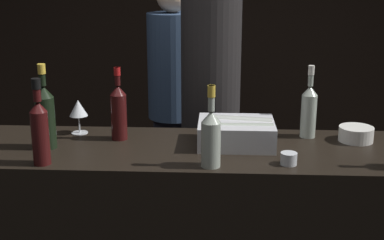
{
  "coord_description": "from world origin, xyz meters",
  "views": [
    {
      "loc": [
        0.12,
        -1.95,
        1.76
      ],
      "look_at": [
        0.0,
        0.33,
        1.1
      ],
      "focal_mm": 50.0,
      "sensor_mm": 36.0,
      "label": 1
    }
  ],
  "objects_px": {
    "bowl_white": "(356,134)",
    "candle_votive": "(289,159)",
    "ice_bin_with_bottles": "(237,132)",
    "white_wine_bottle": "(309,109)",
    "wine_glass": "(78,109)",
    "red_wine_bottle_tall": "(119,110)",
    "champagne_bottle": "(45,115)",
    "person_in_hoodie": "(210,101)",
    "person_blond_tee": "(173,92)",
    "red_wine_bottle_black_foil": "(40,129)",
    "rose_wine_bottle": "(211,136)"
  },
  "relations": [
    {
      "from": "person_in_hoodie",
      "to": "person_blond_tee",
      "type": "relative_size",
      "value": 1.1
    },
    {
      "from": "candle_votive",
      "to": "champagne_bottle",
      "type": "xyz_separation_m",
      "value": [
        -1.05,
        0.15,
        0.13
      ]
    },
    {
      "from": "wine_glass",
      "to": "red_wine_bottle_tall",
      "type": "relative_size",
      "value": 0.48
    },
    {
      "from": "ice_bin_with_bottles",
      "to": "person_in_hoodie",
      "type": "distance_m",
      "value": 0.57
    },
    {
      "from": "champagne_bottle",
      "to": "ice_bin_with_bottles",
      "type": "bearing_deg",
      "value": 6.16
    },
    {
      "from": "champagne_bottle",
      "to": "red_wine_bottle_tall",
      "type": "height_order",
      "value": "champagne_bottle"
    },
    {
      "from": "white_wine_bottle",
      "to": "person_blond_tee",
      "type": "distance_m",
      "value": 1.32
    },
    {
      "from": "candle_votive",
      "to": "ice_bin_with_bottles",
      "type": "bearing_deg",
      "value": 129.71
    },
    {
      "from": "person_in_hoodie",
      "to": "rose_wine_bottle",
      "type": "bearing_deg",
      "value": -49.29
    },
    {
      "from": "candle_votive",
      "to": "red_wine_bottle_black_foil",
      "type": "distance_m",
      "value": 1.02
    },
    {
      "from": "white_wine_bottle",
      "to": "candle_votive",
      "type": "bearing_deg",
      "value": -109.58
    },
    {
      "from": "ice_bin_with_bottles",
      "to": "red_wine_bottle_black_foil",
      "type": "height_order",
      "value": "red_wine_bottle_black_foil"
    },
    {
      "from": "champagne_bottle",
      "to": "bowl_white",
      "type": "bearing_deg",
      "value": 6.87
    },
    {
      "from": "red_wine_bottle_black_foil",
      "to": "white_wine_bottle",
      "type": "xyz_separation_m",
      "value": [
        1.14,
        0.42,
        -0.02
      ]
    },
    {
      "from": "red_wine_bottle_tall",
      "to": "person_blond_tee",
      "type": "xyz_separation_m",
      "value": [
        0.15,
        1.16,
        -0.18
      ]
    },
    {
      "from": "red_wine_bottle_tall",
      "to": "person_blond_tee",
      "type": "distance_m",
      "value": 1.19
    },
    {
      "from": "wine_glass",
      "to": "red_wine_bottle_tall",
      "type": "height_order",
      "value": "red_wine_bottle_tall"
    },
    {
      "from": "champagne_bottle",
      "to": "red_wine_bottle_black_foil",
      "type": "distance_m",
      "value": 0.2
    },
    {
      "from": "wine_glass",
      "to": "candle_votive",
      "type": "bearing_deg",
      "value": -21.2
    },
    {
      "from": "ice_bin_with_bottles",
      "to": "bowl_white",
      "type": "distance_m",
      "value": 0.56
    },
    {
      "from": "ice_bin_with_bottles",
      "to": "red_wine_bottle_tall",
      "type": "relative_size",
      "value": 1.0
    },
    {
      "from": "ice_bin_with_bottles",
      "to": "rose_wine_bottle",
      "type": "bearing_deg",
      "value": -112.0
    },
    {
      "from": "ice_bin_with_bottles",
      "to": "white_wine_bottle",
      "type": "distance_m",
      "value": 0.37
    },
    {
      "from": "ice_bin_with_bottles",
      "to": "white_wine_bottle",
      "type": "relative_size",
      "value": 1.0
    },
    {
      "from": "rose_wine_bottle",
      "to": "white_wine_bottle",
      "type": "xyz_separation_m",
      "value": [
        0.45,
        0.41,
        0.01
      ]
    },
    {
      "from": "person_in_hoodie",
      "to": "red_wine_bottle_tall",
      "type": "bearing_deg",
      "value": -89.6
    },
    {
      "from": "wine_glass",
      "to": "champagne_bottle",
      "type": "height_order",
      "value": "champagne_bottle"
    },
    {
      "from": "champagne_bottle",
      "to": "rose_wine_bottle",
      "type": "height_order",
      "value": "champagne_bottle"
    },
    {
      "from": "wine_glass",
      "to": "person_in_hoodie",
      "type": "relative_size",
      "value": 0.09
    },
    {
      "from": "candle_votive",
      "to": "person_blond_tee",
      "type": "xyz_separation_m",
      "value": [
        -0.6,
        1.46,
        -0.07
      ]
    },
    {
      "from": "white_wine_bottle",
      "to": "person_in_hoodie",
      "type": "height_order",
      "value": "person_in_hoodie"
    },
    {
      "from": "bowl_white",
      "to": "candle_votive",
      "type": "distance_m",
      "value": 0.47
    },
    {
      "from": "ice_bin_with_bottles",
      "to": "rose_wine_bottle",
      "type": "height_order",
      "value": "rose_wine_bottle"
    },
    {
      "from": "wine_glass",
      "to": "champagne_bottle",
      "type": "relative_size",
      "value": 0.44
    },
    {
      "from": "wine_glass",
      "to": "rose_wine_bottle",
      "type": "relative_size",
      "value": 0.49
    },
    {
      "from": "candle_votive",
      "to": "white_wine_bottle",
      "type": "height_order",
      "value": "white_wine_bottle"
    },
    {
      "from": "bowl_white",
      "to": "person_blond_tee",
      "type": "bearing_deg",
      "value": 129.8
    },
    {
      "from": "bowl_white",
      "to": "person_in_hoodie",
      "type": "bearing_deg",
      "value": 144.74
    },
    {
      "from": "ice_bin_with_bottles",
      "to": "wine_glass",
      "type": "xyz_separation_m",
      "value": [
        -0.76,
        0.13,
        0.06
      ]
    },
    {
      "from": "candle_votive",
      "to": "rose_wine_bottle",
      "type": "relative_size",
      "value": 0.2
    },
    {
      "from": "ice_bin_with_bottles",
      "to": "white_wine_bottle",
      "type": "bearing_deg",
      "value": 21.09
    },
    {
      "from": "white_wine_bottle",
      "to": "ice_bin_with_bottles",
      "type": "bearing_deg",
      "value": -158.91
    },
    {
      "from": "red_wine_bottle_tall",
      "to": "white_wine_bottle",
      "type": "xyz_separation_m",
      "value": [
        0.88,
        0.08,
        -0.0
      ]
    },
    {
      "from": "champagne_bottle",
      "to": "red_wine_bottle_black_foil",
      "type": "relative_size",
      "value": 1.06
    },
    {
      "from": "bowl_white",
      "to": "wine_glass",
      "type": "relative_size",
      "value": 0.96
    },
    {
      "from": "candle_votive",
      "to": "white_wine_bottle",
      "type": "relative_size",
      "value": 0.2
    },
    {
      "from": "ice_bin_with_bottles",
      "to": "candle_votive",
      "type": "bearing_deg",
      "value": -50.29
    },
    {
      "from": "wine_glass",
      "to": "rose_wine_bottle",
      "type": "bearing_deg",
      "value": -32.52
    },
    {
      "from": "bowl_white",
      "to": "rose_wine_bottle",
      "type": "height_order",
      "value": "rose_wine_bottle"
    },
    {
      "from": "rose_wine_bottle",
      "to": "white_wine_bottle",
      "type": "distance_m",
      "value": 0.61
    }
  ]
}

